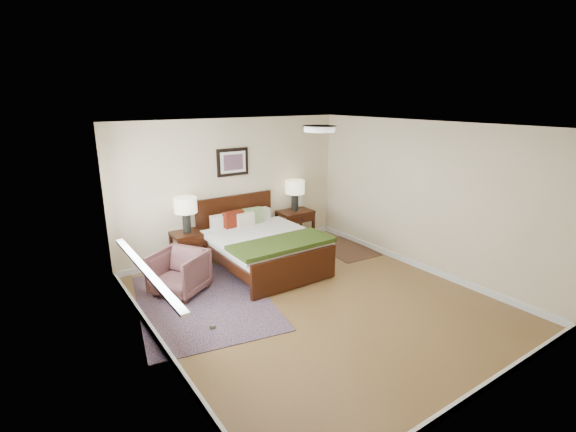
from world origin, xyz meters
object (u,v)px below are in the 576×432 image
object	(u,v)px
lamp_left	(186,208)
lamp_right	(295,189)
nightstand_left	(188,240)
bed	(261,240)
nightstand_right	(295,223)
armchair	(179,273)
rug_persian	(204,301)

from	to	relation	value
lamp_left	lamp_right	size ratio (longest dim) A/B	1.00
nightstand_left	lamp_right	distance (m)	2.33
bed	lamp_left	distance (m)	1.39
nightstand_right	lamp_right	world-z (taller)	lamp_right
armchair	lamp_left	bearing A→B (deg)	117.95
lamp_right	rug_persian	bearing A→B (deg)	-152.42
lamp_right	armchair	bearing A→B (deg)	-162.03
nightstand_left	lamp_right	bearing A→B (deg)	0.54
bed	lamp_right	distance (m)	1.58
nightstand_left	lamp_left	distance (m)	0.56
lamp_left	rug_persian	size ratio (longest dim) A/B	0.24
bed	armchair	distance (m)	1.53
nightstand_right	armchair	size ratio (longest dim) A/B	0.92
bed	rug_persian	world-z (taller)	bed
bed	lamp_right	xyz separation A→B (m)	(1.24, 0.76, 0.60)
lamp_left	lamp_right	distance (m)	2.26
armchair	rug_persian	bearing A→B (deg)	-11.32
rug_persian	nightstand_right	bearing A→B (deg)	38.11
bed	armchair	xyz separation A→B (m)	(-1.51, -0.13, -0.17)
nightstand_left	nightstand_right	distance (m)	2.26
armchair	nightstand_left	bearing A→B (deg)	117.35
nightstand_left	nightstand_right	size ratio (longest dim) A/B	0.94
bed	nightstand_left	size ratio (longest dim) A/B	3.22
rug_persian	armchair	bearing A→B (deg)	122.23
armchair	rug_persian	xyz separation A→B (m)	(0.18, -0.45, -0.32)
bed	nightstand_left	world-z (taller)	bed
nightstand_right	lamp_left	bearing A→B (deg)	179.62
bed	lamp_left	size ratio (longest dim) A/B	3.30
bed	lamp_right	world-z (taller)	lamp_right
lamp_right	rug_persian	size ratio (longest dim) A/B	0.24
armchair	rug_persian	size ratio (longest dim) A/B	0.29
lamp_right	nightstand_left	bearing A→B (deg)	-179.46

